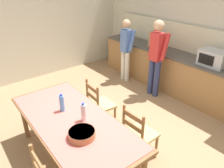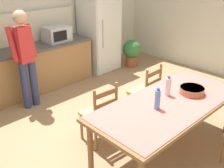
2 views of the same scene
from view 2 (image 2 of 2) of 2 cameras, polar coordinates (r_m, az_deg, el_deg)
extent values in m
plane|color=#9E7A56|center=(4.11, 2.65, -9.86)|extent=(8.32, 8.32, 0.00)
cube|color=beige|center=(5.60, -18.06, 14.50)|extent=(6.52, 0.12, 2.90)
cube|color=#9E7042|center=(5.18, -22.15, 1.25)|extent=(3.59, 0.62, 0.86)
cube|color=#4C4742|center=(5.03, -22.95, 5.94)|extent=(3.63, 0.66, 0.04)
cube|color=silver|center=(6.18, -2.80, 10.97)|extent=(0.76, 0.68, 1.74)
cube|color=silver|center=(5.93, -0.48, 10.41)|extent=(0.73, 0.02, 1.67)
cylinder|color=#A5AAB2|center=(5.74, -1.99, 10.81)|extent=(0.02, 0.02, 0.61)
cube|color=#B2B7BC|center=(5.47, -11.92, 10.62)|extent=(0.50, 0.38, 0.30)
cube|color=black|center=(5.29, -11.18, 10.20)|extent=(0.30, 0.01, 0.19)
cylinder|color=brown|center=(3.18, -4.74, -13.68)|extent=(0.07, 0.07, 0.71)
cylinder|color=brown|center=(4.49, 15.27, -2.30)|extent=(0.07, 0.07, 0.71)
cube|color=brown|center=(3.38, 12.49, -4.05)|extent=(2.20, 1.01, 0.04)
cube|color=#D1665B|center=(3.37, 12.52, -3.70)|extent=(2.11, 0.97, 0.01)
cylinder|color=#4C8ED6|center=(3.11, 9.86, -3.37)|extent=(0.07, 0.07, 0.24)
cylinder|color=#2D51B2|center=(3.05, 10.04, -1.13)|extent=(0.04, 0.04, 0.03)
cylinder|color=silver|center=(3.45, 12.10, -0.60)|extent=(0.07, 0.07, 0.24)
cylinder|color=#2D51B2|center=(3.40, 12.30, 1.46)|extent=(0.04, 0.04, 0.03)
cylinder|color=#9E6642|center=(3.61, 17.00, -1.34)|extent=(0.32, 0.32, 0.09)
cylinder|color=#9E6642|center=(3.60, 17.07, -0.84)|extent=(0.31, 0.31, 0.02)
cylinder|color=olive|center=(4.00, -2.34, -7.38)|extent=(0.04, 0.04, 0.41)
cylinder|color=olive|center=(3.82, -6.65, -9.18)|extent=(0.04, 0.04, 0.41)
cylinder|color=olive|center=(3.78, 0.88, -9.48)|extent=(0.04, 0.04, 0.41)
cylinder|color=olive|center=(3.59, -3.55, -11.53)|extent=(0.04, 0.04, 0.41)
cube|color=tan|center=(3.67, -2.98, -6.43)|extent=(0.45, 0.43, 0.04)
cylinder|color=olive|center=(3.53, 0.93, -3.08)|extent=(0.04, 0.04, 0.46)
cylinder|color=olive|center=(3.34, -3.76, -4.93)|extent=(0.04, 0.04, 0.46)
cube|color=olive|center=(3.37, -1.37, -2.06)|extent=(0.36, 0.05, 0.07)
cube|color=olive|center=(3.44, -1.34, -4.32)|extent=(0.36, 0.05, 0.07)
cylinder|color=olive|center=(4.62, 6.51, -2.86)|extent=(0.04, 0.04, 0.41)
cylinder|color=olive|center=(4.37, 3.61, -4.45)|extent=(0.04, 0.04, 0.41)
cylinder|color=olive|center=(4.45, 9.98, -4.23)|extent=(0.04, 0.04, 0.41)
cylinder|color=olive|center=(4.19, 7.17, -5.98)|extent=(0.04, 0.04, 0.41)
cube|color=tan|center=(4.30, 6.97, -1.72)|extent=(0.43, 0.41, 0.04)
cylinder|color=olive|center=(4.24, 10.44, 1.40)|extent=(0.04, 0.04, 0.46)
cylinder|color=olive|center=(3.97, 7.53, -0.06)|extent=(0.04, 0.04, 0.46)
cube|color=olive|center=(4.05, 9.15, 2.36)|extent=(0.36, 0.03, 0.07)
cube|color=olive|center=(4.11, 9.01, 0.40)|extent=(0.36, 0.03, 0.07)
cylinder|color=olive|center=(3.66, 23.09, -13.00)|extent=(0.04, 0.04, 0.41)
cylinder|color=navy|center=(4.74, -18.37, -0.39)|extent=(0.13, 0.13, 0.84)
cylinder|color=navy|center=(4.81, -16.64, 0.19)|extent=(0.13, 0.13, 0.84)
cube|color=red|center=(4.54, -18.64, 8.11)|extent=(0.23, 0.19, 0.59)
sphere|color=tan|center=(4.44, -19.42, 13.57)|extent=(0.22, 0.22, 0.22)
cylinder|color=red|center=(4.53, -20.92, 8.08)|extent=(0.09, 0.23, 0.56)
cylinder|color=red|center=(4.66, -17.27, 9.03)|extent=(0.09, 0.23, 0.56)
cylinder|color=brown|center=(6.54, 4.26, 4.96)|extent=(0.28, 0.28, 0.26)
sphere|color=#337038|center=(6.45, 4.35, 7.62)|extent=(0.44, 0.44, 0.44)
camera|label=1|loc=(4.77, 42.94, 20.93)|focal=35.00mm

